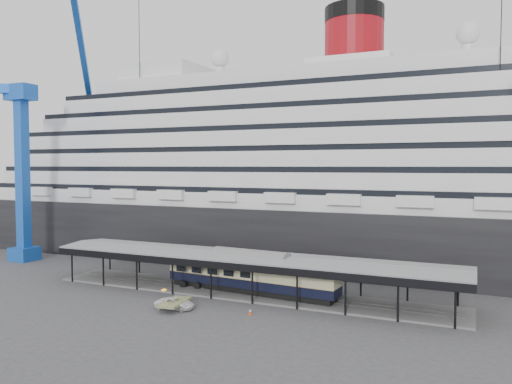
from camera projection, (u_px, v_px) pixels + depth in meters
ground at (228, 303)px, 61.44m from camera, size 200.00×200.00×0.00m
cruise_ship at (309, 158)px, 89.67m from camera, size 130.00×30.00×43.90m
platform_canopy at (245, 276)px, 65.88m from camera, size 56.00×9.18×5.30m
crane_blue at (28, 149)px, 88.35m from camera, size 22.63×19.19×47.60m
port_truck at (175, 303)px, 58.89m from camera, size 4.90×2.66×1.30m
pullman_carriage at (250, 273)px, 65.55m from camera, size 24.44×5.18×23.82m
traffic_cone_left at (186, 300)px, 61.49m from camera, size 0.54×0.54×0.83m
traffic_cone_mid at (183, 304)px, 59.55m from camera, size 0.39×0.39×0.72m
traffic_cone_right at (250, 312)px, 56.50m from camera, size 0.53×0.53×0.80m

